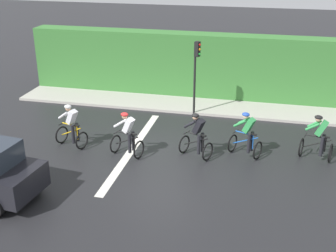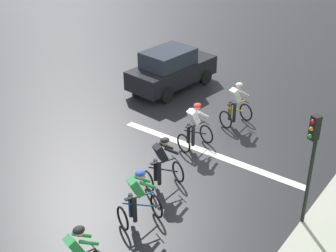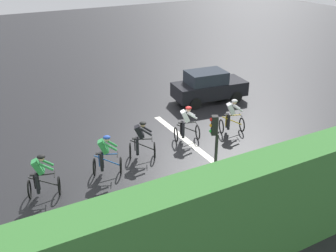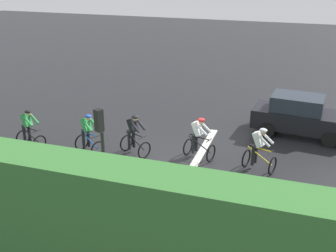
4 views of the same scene
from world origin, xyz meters
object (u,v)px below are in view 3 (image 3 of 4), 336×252
at_px(cyclist_second, 106,156).
at_px(cyclist_trailing, 232,117).
at_px(car_black, 209,86).
at_px(cyclist_mid, 141,141).
at_px(traffic_light_near_crossing, 215,148).
at_px(cyclist_fourth, 186,124).
at_px(cyclist_lead, 41,177).

xyz_separation_m(cyclist_second, cyclist_trailing, (0.68, -6.48, 0.00)).
relative_size(cyclist_second, car_black, 0.39).
distance_m(cyclist_second, cyclist_mid, 1.80).
height_order(cyclist_second, cyclist_trailing, same).
relative_size(cyclist_mid, car_black, 0.39).
bearing_deg(cyclist_second, traffic_light_near_crossing, -145.14).
relative_size(cyclist_fourth, cyclist_trailing, 1.00).
relative_size(cyclist_mid, cyclist_trailing, 1.00).
distance_m(cyclist_lead, car_black, 11.38).
xyz_separation_m(cyclist_fourth, traffic_light_near_crossing, (-4.54, 1.69, 1.43)).
distance_m(cyclist_second, traffic_light_near_crossing, 4.59).
height_order(cyclist_fourth, traffic_light_near_crossing, traffic_light_near_crossing).
height_order(cyclist_mid, car_black, car_black).
distance_m(car_black, traffic_light_near_crossing, 9.80).
relative_size(cyclist_lead, cyclist_mid, 1.00).
xyz_separation_m(cyclist_trailing, traffic_light_near_crossing, (-4.25, 3.99, 1.43)).
relative_size(cyclist_lead, cyclist_trailing, 1.00).
height_order(cyclist_trailing, car_black, car_black).
bearing_deg(car_black, cyclist_mid, 123.81).
bearing_deg(cyclist_second, car_black, -59.69).
bearing_deg(cyclist_second, cyclist_lead, 97.10).
height_order(cyclist_second, cyclist_mid, same).
relative_size(cyclist_second, cyclist_mid, 1.00).
distance_m(cyclist_trailing, traffic_light_near_crossing, 6.00).
xyz_separation_m(cyclist_fourth, cyclist_trailing, (-0.29, -2.30, 0.00)).
bearing_deg(cyclist_fourth, car_black, -45.18).
bearing_deg(traffic_light_near_crossing, cyclist_lead, 56.76).
distance_m(cyclist_mid, cyclist_fourth, 2.50).
distance_m(cyclist_lead, cyclist_trailing, 9.03).
xyz_separation_m(cyclist_lead, cyclist_mid, (0.80, -4.22, 0.00)).
relative_size(cyclist_trailing, traffic_light_near_crossing, 0.50).
bearing_deg(cyclist_fourth, traffic_light_near_crossing, 159.59).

